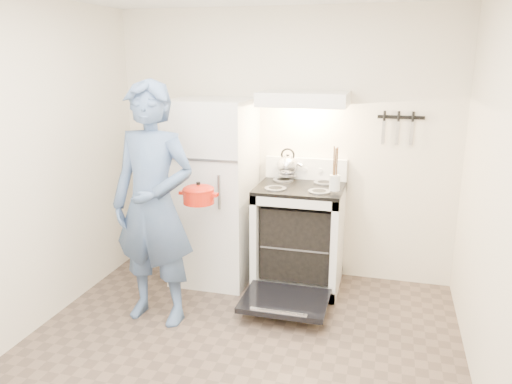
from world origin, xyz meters
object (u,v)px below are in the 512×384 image
refrigerator (214,191)px  dutch_oven (199,196)px  tea_kettle (288,164)px  person (154,205)px  stove_body (299,238)px

refrigerator → dutch_oven: bearing=-80.2°
tea_kettle → person: size_ratio=0.15×
refrigerator → person: bearing=-101.4°
refrigerator → dutch_oven: refrigerator is taller
tea_kettle → dutch_oven: bearing=-120.5°
stove_body → dutch_oven: bearing=-135.5°
tea_kettle → person: bearing=-126.4°
person → dutch_oven: 0.36m
stove_body → tea_kettle: (-0.16, 0.22, 0.64)m
refrigerator → tea_kettle: bearing=20.8°
person → stove_body: bearing=46.9°
stove_body → tea_kettle: size_ratio=3.14×
stove_body → tea_kettle: 0.69m
stove_body → refrigerator: bearing=-178.2°
tea_kettle → person: 1.39m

